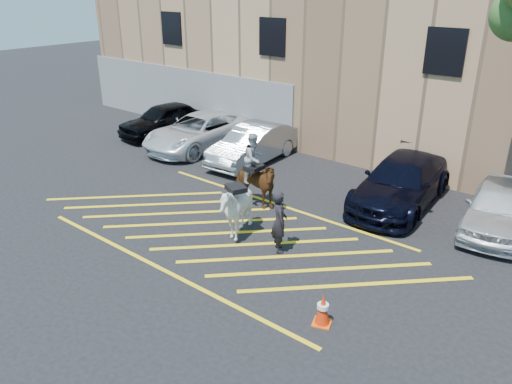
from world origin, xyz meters
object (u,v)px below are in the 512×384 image
Objects in this scene: saddled_white at (236,209)px; car_white_pickup at (200,131)px; car_silver_sedan at (254,144)px; car_white_suv at (499,207)px; car_blue_suv at (402,182)px; handler at (279,221)px; mounted_bay at (254,178)px; car_black_suv at (164,119)px; traffic_cone at (323,309)px.

car_white_pickup is at bearing 142.09° from saddled_white.
car_silver_sedan reaches higher than car_white_suv.
car_white_suv is 7.55m from saddled_white.
car_white_pickup is 9.18m from car_blue_suv.
car_white_suv is at bearing -86.70° from handler.
mounted_bay is at bearing -143.38° from car_blue_suv.
handler is at bearing -37.40° from mounted_bay.
car_blue_suv is (9.18, -0.04, 0.02)m from car_white_pickup.
handler reaches higher than car_white_suv.
car_white_pickup is at bearing 150.40° from mounted_bay.
car_black_suv is 11.86m from handler.
car_blue_suv reaches higher than car_white_suv.
car_silver_sedan is 1.07× the size of car_white_suv.
car_silver_sedan is at bearing 125.03° from saddled_white.
saddled_white is at bearing -122.43° from car_blue_suv.
saddled_white is (3.63, -5.17, 0.10)m from car_silver_sedan.
car_blue_suv is (6.26, -0.11, 0.02)m from car_silver_sedan.
car_white_pickup is 7.24× the size of traffic_cone.
traffic_cone is (-1.58, -6.91, -0.35)m from car_white_suv.
traffic_cone is (10.54, -6.91, -0.37)m from car_white_pickup.
car_blue_suv is 7.16× the size of traffic_cone.
handler is at bearing 143.26° from traffic_cone.
mounted_bay is (2.70, -3.27, 0.24)m from car_silver_sedan.
car_silver_sedan is 9.20m from car_white_suv.
traffic_cone is (4.92, -3.71, -0.62)m from mounted_bay.
car_silver_sedan is at bearing 172.48° from car_white_suv.
car_black_suv is 9.00m from mounted_bay.
car_white_suv is at bearing -4.34° from car_blue_suv.
traffic_cone is at bearing -33.44° from car_white_pickup.
car_blue_suv is 2.15× the size of mounted_bay.
car_silver_sedan is 6.13× the size of traffic_cone.
car_silver_sedan is at bearing 3.84° from car_black_suv.
traffic_cone is at bearing -173.44° from handler.
traffic_cone is at bearing -83.81° from car_blue_suv.
car_silver_sedan is (2.93, 0.07, 0.00)m from car_white_pickup.
handler reaches higher than traffic_cone.
car_silver_sedan is 4.25m from mounted_bay.
traffic_cone is at bearing -109.96° from car_white_suv.
saddled_white is (-1.40, -0.13, -0.02)m from handler.
car_black_suv is 0.98× the size of car_silver_sedan.
car_white_pickup is 2.93m from car_silver_sedan.
car_white_pickup is at bearing 146.76° from traffic_cone.
saddled_white reaches higher than car_white_suv.
mounted_bay is at bearing 5.90° from handler.
car_silver_sedan is 2.32× the size of saddled_white.
car_black_suv is 10.69m from saddled_white.
saddled_white is at bearing -58.46° from car_silver_sedan.
handler is at bearing -32.23° from car_white_pickup.
mounted_bay is at bearing -160.88° from car_white_suv.
car_silver_sedan is at bearing 1.19° from car_white_pickup.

